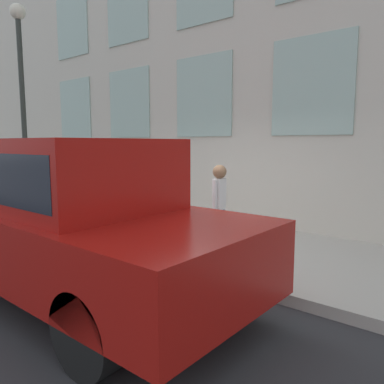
# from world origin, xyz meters

# --- Properties ---
(ground_plane) EXTENTS (80.00, 80.00, 0.00)m
(ground_plane) POSITION_xyz_m (0.00, 0.00, 0.00)
(ground_plane) COLOR #2D2D30
(sidewalk) EXTENTS (3.03, 60.00, 0.15)m
(sidewalk) POSITION_xyz_m (1.52, 0.00, 0.07)
(sidewalk) COLOR #B2ADA3
(sidewalk) RESTS_ON ground_plane
(building_facade) EXTENTS (0.33, 40.00, 9.28)m
(building_facade) POSITION_xyz_m (3.18, 0.00, 4.65)
(building_facade) COLOR beige
(building_facade) RESTS_ON ground_plane
(fire_hydrant) EXTENTS (0.29, 0.41, 0.80)m
(fire_hydrant) POSITION_xyz_m (0.58, 0.18, 0.56)
(fire_hydrant) COLOR #2D7260
(fire_hydrant) RESTS_ON sidewalk
(person) EXTENTS (0.34, 0.22, 1.40)m
(person) POSITION_xyz_m (1.01, -0.62, 0.99)
(person) COLOR navy
(person) RESTS_ON sidewalk
(parked_car_red_near) EXTENTS (1.96, 4.88, 1.94)m
(parked_car_red_near) POSITION_xyz_m (-1.39, -0.12, 1.05)
(parked_car_red_near) COLOR black
(parked_car_red_near) RESTS_ON ground_plane
(street_lamp) EXTENTS (0.36, 0.36, 4.95)m
(street_lamp) POSITION_xyz_m (0.58, 4.85, 3.25)
(street_lamp) COLOR #2D332D
(street_lamp) RESTS_ON sidewalk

